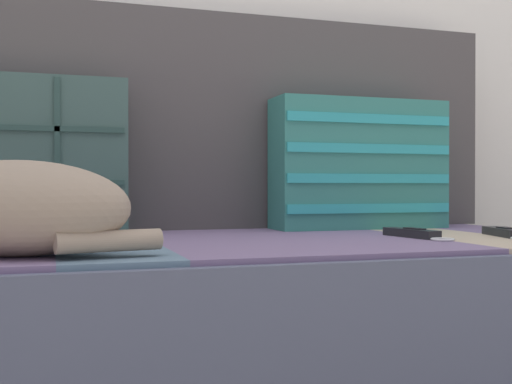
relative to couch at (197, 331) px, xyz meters
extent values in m
cube|color=#4C5166|center=(0.00, 0.00, 0.07)|extent=(1.81, 0.82, 0.23)
cube|color=slate|center=(-0.39, -0.02, 0.19)|extent=(0.19, 0.74, 0.01)
cube|color=slate|center=(-0.19, -0.02, 0.19)|extent=(0.19, 0.74, 0.01)
cube|color=slate|center=(0.00, -0.02, 0.19)|extent=(0.19, 0.74, 0.01)
cube|color=slate|center=(0.19, -0.02, 0.19)|extent=(0.19, 0.74, 0.01)
cube|color=slate|center=(0.39, -0.02, 0.19)|extent=(0.19, 0.74, 0.01)
cube|color=tan|center=(0.58, -0.02, 0.19)|extent=(0.19, 0.74, 0.01)
cube|color=slate|center=(0.77, -0.02, 0.19)|extent=(0.19, 0.74, 0.01)
cube|color=#474242|center=(0.00, 0.35, 0.48)|extent=(1.81, 0.14, 0.57)
cube|color=#38514C|center=(-0.36, 0.20, 0.37)|extent=(0.46, 0.13, 0.36)
cube|color=#28423D|center=(-0.36, 0.14, 0.32)|extent=(0.44, 0.01, 0.01)
cube|color=#28423D|center=(-0.36, 0.14, 0.43)|extent=(0.44, 0.01, 0.01)
cube|color=#28423D|center=(-0.28, 0.14, 0.37)|extent=(0.01, 0.01, 0.34)
cube|color=#337A70|center=(0.49, 0.20, 0.37)|extent=(0.47, 0.13, 0.34)
cube|color=teal|center=(0.49, 0.14, 0.25)|extent=(0.46, 0.01, 0.02)
cube|color=teal|center=(0.49, 0.14, 0.33)|extent=(0.46, 0.01, 0.02)
cube|color=teal|center=(0.49, 0.14, 0.40)|extent=(0.46, 0.01, 0.02)
cube|color=teal|center=(0.49, 0.14, 0.48)|extent=(0.46, 0.01, 0.02)
ellipsoid|color=gray|center=(-0.35, -0.25, 0.27)|extent=(0.40, 0.28, 0.15)
cylinder|color=gray|center=(-0.21, -0.32, 0.22)|extent=(0.17, 0.07, 0.03)
cube|color=black|center=(0.67, -0.14, 0.21)|extent=(0.07, 0.15, 0.02)
cube|color=black|center=(0.67, -0.15, 0.22)|extent=(0.03, 0.05, 0.00)
cube|color=black|center=(0.69, -0.07, 0.21)|extent=(0.03, 0.02, 0.02)
cube|color=black|center=(0.46, -0.10, 0.21)|extent=(0.06, 0.16, 0.02)
cube|color=black|center=(0.46, -0.11, 0.22)|extent=(0.03, 0.06, 0.00)
cube|color=black|center=(0.45, -0.03, 0.21)|extent=(0.03, 0.01, 0.02)
torus|color=silver|center=(0.47, -0.20, 0.20)|extent=(0.06, 0.06, 0.01)
camera|label=1|loc=(-0.30, -1.33, 0.31)|focal=45.00mm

